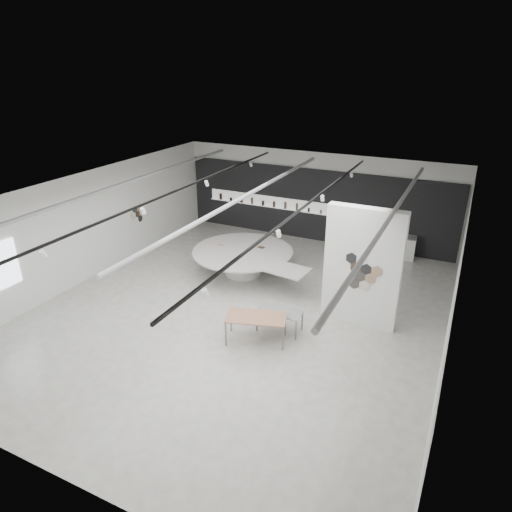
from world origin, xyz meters
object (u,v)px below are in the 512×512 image
at_px(display_island, 244,259).
at_px(sample_table_stone, 280,313).
at_px(sample_table_wood, 256,318).
at_px(partition_column, 362,268).
at_px(kitchen_counter, 394,246).

xyz_separation_m(display_island, sample_table_stone, (2.66, -2.93, -0.01)).
bearing_deg(sample_table_stone, display_island, 132.15).
distance_m(sample_table_wood, sample_table_stone, 0.86).
distance_m(partition_column, sample_table_stone, 2.71).
height_order(partition_column, display_island, partition_column).
bearing_deg(sample_table_wood, display_island, 121.53).
relative_size(sample_table_wood, sample_table_stone, 1.41).
distance_m(sample_table_wood, kitchen_counter, 8.10).
relative_size(sample_table_wood, kitchen_counter, 1.10).
relative_size(partition_column, display_island, 0.74).
height_order(display_island, sample_table_stone, display_island).
bearing_deg(kitchen_counter, partition_column, -97.44).
height_order(sample_table_wood, sample_table_stone, sample_table_wood).
xyz_separation_m(partition_column, kitchen_counter, (0.07, 5.51, -1.34)).
xyz_separation_m(sample_table_wood, kitchen_counter, (2.38, 7.74, -0.26)).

